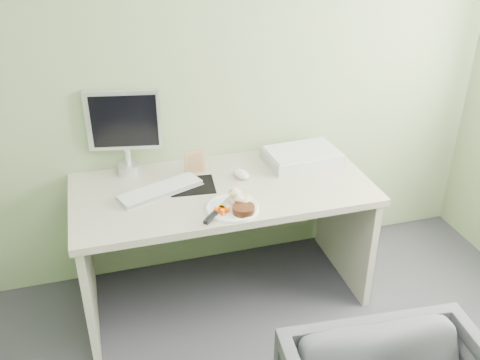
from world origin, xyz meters
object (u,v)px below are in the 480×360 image
object	(u,v)px
plate	(232,208)
monitor	(124,128)
desk	(223,215)
scanner	(302,157)

from	to	relation	value
plate	monitor	size ratio (longest dim) A/B	0.56
plate	desk	bearing A→B (deg)	87.60
desk	plate	size ratio (longest dim) A/B	6.02
scanner	monitor	distance (m)	1.02
desk	scanner	world-z (taller)	scanner
desk	scanner	xyz separation A→B (m)	(0.52, 0.16, 0.22)
desk	plate	world-z (taller)	plate
scanner	desk	bearing A→B (deg)	-167.10
desk	monitor	distance (m)	0.72
scanner	monitor	xyz separation A→B (m)	(-0.98, 0.16, 0.24)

